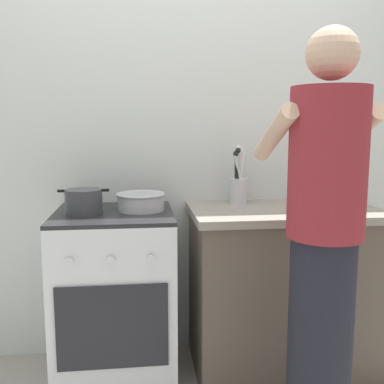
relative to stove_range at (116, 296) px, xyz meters
The scene contains 9 objects.
back_wall 1.03m from the stove_range, 32.64° to the left, with size 3.20×0.10×2.50m.
countertop 0.90m from the stove_range, ahead, with size 1.00×0.60×0.90m.
stove_range is the anchor object (origin of this frame).
pot 0.53m from the stove_range, 161.51° to the right, with size 0.25×0.18×0.13m.
mixing_bowl 0.52m from the stove_range, 12.09° to the left, with size 0.26×0.26×0.09m.
utensil_crock 0.91m from the stove_range, 15.54° to the left, with size 0.10×0.10×0.33m.
spice_bottle 1.08m from the stove_range, ahead, with size 0.04×0.04×0.09m.
oil_bottle 1.26m from the stove_range, ahead, with size 0.06×0.06×0.24m.
person 1.13m from the stove_range, 36.20° to the right, with size 0.41×0.50×1.70m.
Camera 1 is at (-0.22, -2.12, 1.33)m, focal length 41.81 mm.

